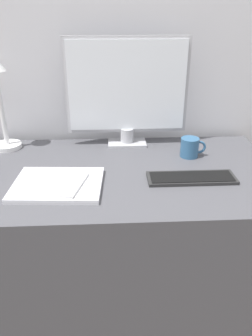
# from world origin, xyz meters

# --- Properties ---
(wall_back) EXTENTS (3.60, 0.05, 2.40)m
(wall_back) POSITION_xyz_m (0.00, 0.58, 1.20)
(wall_back) COLOR silver
(wall_back) RESTS_ON ground_plane
(desk) EXTENTS (1.26, 0.69, 0.73)m
(desk) POSITION_xyz_m (0.00, 0.17, 0.37)
(desk) COLOR #4C4C51
(desk) RESTS_ON ground_plane
(monitor) EXTENTS (0.53, 0.11, 0.47)m
(monitor) POSITION_xyz_m (0.05, 0.44, 0.98)
(monitor) COLOR #B7B7BC
(monitor) RESTS_ON desk
(keyboard) EXTENTS (0.32, 0.10, 0.01)m
(keyboard) POSITION_xyz_m (0.27, 0.08, 0.74)
(keyboard) COLOR #282828
(keyboard) RESTS_ON desk
(laptop) EXTENTS (0.32, 0.26, 0.02)m
(laptop) POSITION_xyz_m (-0.21, 0.05, 0.74)
(laptop) COLOR silver
(laptop) RESTS_ON desk
(ereader) EXTENTS (0.18, 0.20, 0.01)m
(ereader) POSITION_xyz_m (-0.19, 0.04, 0.76)
(ereader) COLOR white
(ereader) RESTS_ON laptop
(desk_lamp) EXTENTS (0.12, 0.12, 0.40)m
(desk_lamp) POSITION_xyz_m (-0.48, 0.42, 0.96)
(desk_lamp) COLOR white
(desk_lamp) RESTS_ON desk
(coffee_mug) EXTENTS (0.11, 0.08, 0.08)m
(coffee_mug) POSITION_xyz_m (0.31, 0.29, 0.77)
(coffee_mug) COLOR #336089
(coffee_mug) RESTS_ON desk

